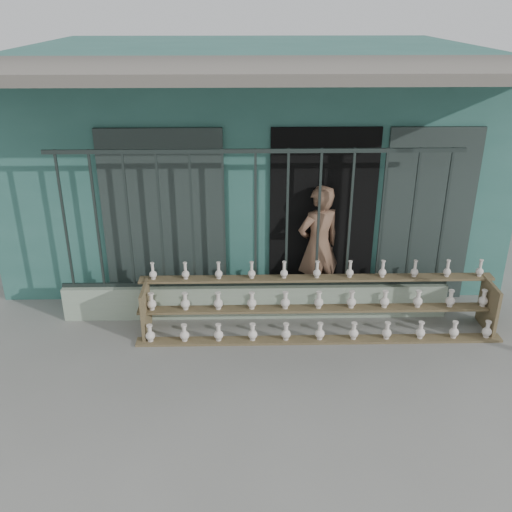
{
  "coord_description": "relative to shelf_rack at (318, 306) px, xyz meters",
  "views": [
    {
      "loc": [
        -0.14,
        -5.31,
        3.84
      ],
      "look_at": [
        0.0,
        1.0,
        1.0
      ],
      "focal_mm": 40.0,
      "sensor_mm": 36.0,
      "label": 1
    }
  ],
  "objects": [
    {
      "name": "ground",
      "position": [
        -0.78,
        -0.89,
        -0.36
      ],
      "size": [
        60.0,
        60.0,
        0.0
      ],
      "primitive_type": "plane",
      "color": "slate"
    },
    {
      "name": "parapet_wall",
      "position": [
        -0.78,
        0.41,
        -0.13
      ],
      "size": [
        5.0,
        0.2,
        0.45
      ],
      "primitive_type": "cube",
      "color": "#96A991",
      "rests_on": "ground"
    },
    {
      "name": "security_fence",
      "position": [
        -0.78,
        0.41,
        0.99
      ],
      "size": [
        5.0,
        0.04,
        1.8
      ],
      "color": "#283330",
      "rests_on": "parapet_wall"
    },
    {
      "name": "shelf_rack",
      "position": [
        0.0,
        0.0,
        0.0
      ],
      "size": [
        4.5,
        0.68,
        0.85
      ],
      "color": "brown",
      "rests_on": "ground"
    },
    {
      "name": "workshop_building",
      "position": [
        -0.77,
        3.34,
        1.26
      ],
      "size": [
        7.4,
        6.6,
        3.21
      ],
      "color": "#2F6359",
      "rests_on": "ground"
    },
    {
      "name": "elderly_woman",
      "position": [
        0.07,
        0.75,
        0.49
      ],
      "size": [
        0.73,
        0.62,
        1.69
      ],
      "primitive_type": "imported",
      "rotation": [
        0.0,
        0.0,
        3.55
      ],
      "color": "brown",
      "rests_on": "ground"
    }
  ]
}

